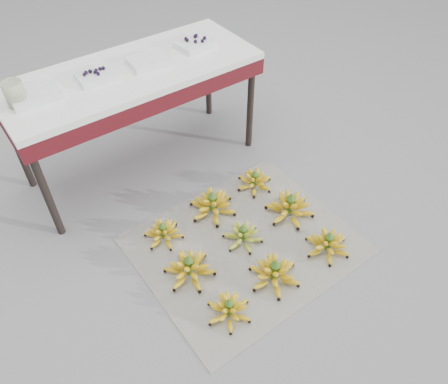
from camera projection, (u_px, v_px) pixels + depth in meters
ground at (225, 244)px, 2.66m from camera, size 60.00×60.00×0.00m
newspaper_mat at (245, 244)px, 2.66m from camera, size 1.26×1.06×0.01m
bunch_front_left at (229, 309)px, 2.28m from camera, size 0.26×0.26×0.15m
bunch_front_center at (274, 273)px, 2.43m from camera, size 0.35×0.35×0.18m
bunch_front_right at (327, 244)px, 2.58m from camera, size 0.30×0.30×0.16m
bunch_mid_left at (189, 268)px, 2.46m from camera, size 0.36×0.36×0.18m
bunch_mid_center at (243, 235)px, 2.64m from camera, size 0.26×0.26×0.15m
bunch_mid_right at (290, 207)px, 2.78m from camera, size 0.33×0.33×0.19m
bunch_back_left at (163, 233)px, 2.65m from camera, size 0.24×0.24×0.15m
bunch_back_center at (213, 205)px, 2.80m from camera, size 0.38×0.38×0.18m
bunch_back_right at (254, 181)px, 2.98m from camera, size 0.32×0.32×0.15m
vendor_table at (133, 81)px, 2.72m from camera, size 1.59×0.64×0.76m
tray_far_left at (35, 95)px, 2.41m from camera, size 0.27×0.20×0.04m
tray_left at (97, 76)px, 2.56m from camera, size 0.23×0.17×0.06m
tray_right at (149, 61)px, 2.68m from camera, size 0.26×0.20×0.04m
tray_far_right at (196, 43)px, 2.85m from camera, size 0.27×0.21×0.06m
glass_jar at (15, 93)px, 2.33m from camera, size 0.12×0.12×0.14m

